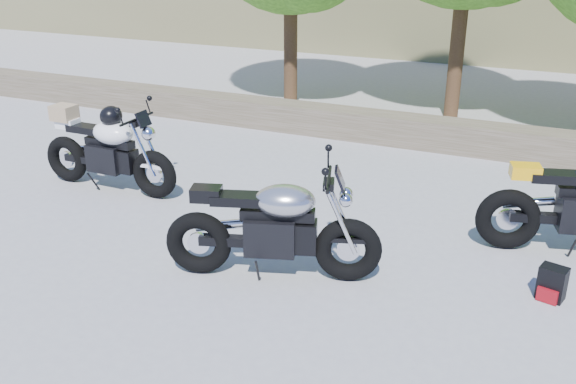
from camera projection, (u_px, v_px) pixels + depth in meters
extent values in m
plane|color=gray|center=(231.00, 290.00, 6.61)|extent=(90.00, 90.00, 0.00)
cube|color=brown|center=(382.00, 127.00, 11.17)|extent=(22.00, 0.55, 0.50)
cylinder|color=#382314|center=(291.00, 32.00, 13.07)|extent=(0.28, 0.28, 3.02)
cylinder|color=#382314|center=(459.00, 30.00, 12.10)|extent=(0.28, 0.28, 3.36)
torus|color=black|center=(348.00, 250.00, 6.67)|extent=(0.73, 0.39, 0.71)
torus|color=black|center=(199.00, 243.00, 6.82)|extent=(0.73, 0.39, 0.71)
cylinder|color=silver|center=(348.00, 250.00, 6.67)|extent=(0.24, 0.12, 0.24)
cylinder|color=silver|center=(199.00, 243.00, 6.82)|extent=(0.24, 0.12, 0.24)
cube|color=black|center=(270.00, 235.00, 6.70)|extent=(0.61, 0.48, 0.40)
cube|color=black|center=(278.00, 214.00, 6.60)|extent=(0.79, 0.41, 0.11)
ellipsoid|color=#AEAEB3|center=(285.00, 201.00, 6.54)|extent=(0.73, 0.60, 0.34)
cube|color=black|center=(238.00, 199.00, 6.58)|extent=(0.60, 0.40, 0.10)
cube|color=black|center=(206.00, 194.00, 6.60)|extent=(0.36, 0.31, 0.14)
cylinder|color=black|center=(329.00, 179.00, 6.40)|extent=(0.26, 0.70, 0.04)
sphere|color=silver|center=(346.00, 197.00, 6.45)|extent=(0.20, 0.20, 0.20)
torus|color=black|center=(155.00, 174.00, 8.77)|extent=(0.68, 0.18, 0.68)
torus|color=black|center=(67.00, 159.00, 9.35)|extent=(0.68, 0.18, 0.68)
cylinder|color=silver|center=(155.00, 174.00, 8.77)|extent=(0.24, 0.04, 0.23)
cylinder|color=silver|center=(67.00, 159.00, 9.35)|extent=(0.24, 0.04, 0.23)
cube|color=black|center=(107.00, 158.00, 9.02)|extent=(0.51, 0.32, 0.38)
cube|color=black|center=(110.00, 142.00, 8.90)|extent=(0.75, 0.18, 0.11)
ellipsoid|color=white|center=(113.00, 133.00, 8.82)|extent=(0.62, 0.42, 0.32)
cube|color=black|center=(86.00, 129.00, 9.00)|extent=(0.54, 0.24, 0.10)
cube|color=white|center=(68.00, 123.00, 9.10)|extent=(0.30, 0.22, 0.14)
cylinder|color=black|center=(137.00, 119.00, 8.56)|extent=(0.04, 0.70, 0.03)
sphere|color=silver|center=(148.00, 134.00, 8.56)|extent=(0.19, 0.19, 0.19)
ellipsoid|color=black|center=(111.00, 116.00, 8.73)|extent=(0.30, 0.32, 0.28)
cube|color=#967A57|center=(64.00, 113.00, 9.06)|extent=(0.32, 0.28, 0.21)
torus|color=black|center=(508.00, 219.00, 7.35)|extent=(0.75, 0.37, 0.73)
cylinder|color=silver|center=(508.00, 219.00, 7.35)|extent=(0.25, 0.11, 0.25)
cube|color=black|center=(557.00, 177.00, 7.08)|extent=(0.62, 0.39, 0.10)
cube|color=#F9B00D|center=(525.00, 171.00, 7.11)|extent=(0.37, 0.30, 0.15)
cube|color=black|center=(552.00, 283.00, 6.40)|extent=(0.30, 0.24, 0.35)
cube|color=maroon|center=(547.00, 296.00, 6.35)|extent=(0.20, 0.09, 0.15)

